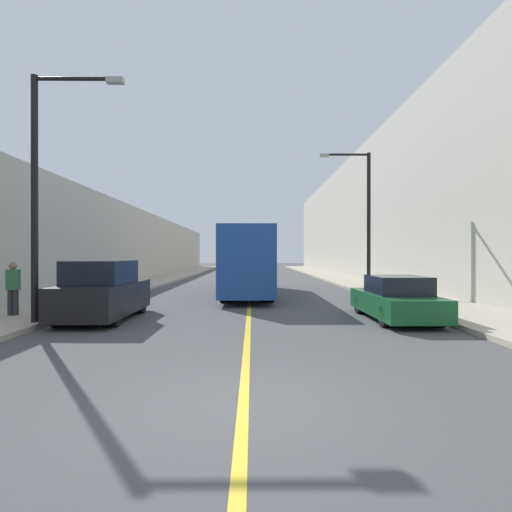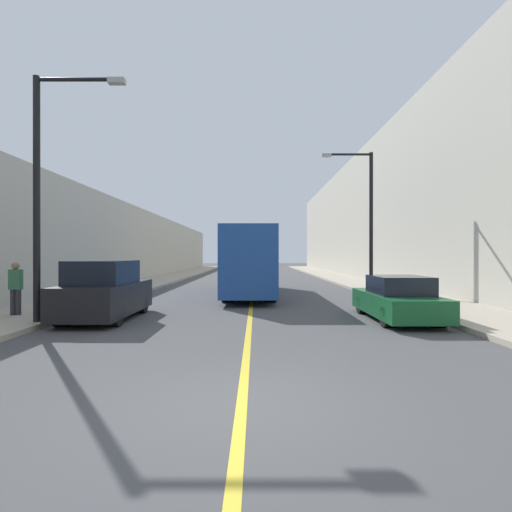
{
  "view_description": "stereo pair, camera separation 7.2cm",
  "coord_description": "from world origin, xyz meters",
  "px_view_note": "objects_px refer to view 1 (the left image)",
  "views": [
    {
      "loc": [
        0.13,
        -5.54,
        2.13
      ],
      "look_at": [
        0.3,
        13.6,
        2.09
      ],
      "focal_mm": 28.0,
      "sensor_mm": 36.0,
      "label": 1
    },
    {
      "loc": [
        0.2,
        -5.54,
        2.13
      ],
      "look_at": [
        0.3,
        13.6,
        2.09
      ],
      "focal_mm": 28.0,
      "sensor_mm": 36.0,
      "label": 2
    }
  ],
  "objects_px": {
    "bus": "(248,261)",
    "street_lamp_left": "(43,180)",
    "street_lamp_right": "(364,212)",
    "parked_suv_left": "(103,293)",
    "car_right_near": "(396,300)",
    "pedestrian": "(13,288)"
  },
  "relations": [
    {
      "from": "street_lamp_right",
      "to": "street_lamp_left",
      "type": "bearing_deg",
      "value": -142.52
    },
    {
      "from": "bus",
      "to": "parked_suv_left",
      "type": "relative_size",
      "value": 2.51
    },
    {
      "from": "street_lamp_left",
      "to": "pedestrian",
      "type": "height_order",
      "value": "street_lamp_left"
    },
    {
      "from": "car_right_near",
      "to": "parked_suv_left",
      "type": "bearing_deg",
      "value": 179.26
    },
    {
      "from": "pedestrian",
      "to": "street_lamp_right",
      "type": "bearing_deg",
      "value": 29.88
    },
    {
      "from": "parked_suv_left",
      "to": "street_lamp_right",
      "type": "height_order",
      "value": "street_lamp_right"
    },
    {
      "from": "car_right_near",
      "to": "street_lamp_left",
      "type": "relative_size",
      "value": 0.62
    },
    {
      "from": "bus",
      "to": "street_lamp_left",
      "type": "height_order",
      "value": "street_lamp_left"
    },
    {
      "from": "car_right_near",
      "to": "street_lamp_right",
      "type": "xyz_separation_m",
      "value": [
        1.22,
        8.07,
        3.75
      ]
    },
    {
      "from": "bus",
      "to": "parked_suv_left",
      "type": "bearing_deg",
      "value": -119.46
    },
    {
      "from": "parked_suv_left",
      "to": "pedestrian",
      "type": "bearing_deg",
      "value": 179.95
    },
    {
      "from": "car_right_near",
      "to": "street_lamp_left",
      "type": "bearing_deg",
      "value": -173.58
    },
    {
      "from": "bus",
      "to": "pedestrian",
      "type": "relative_size",
      "value": 6.42
    },
    {
      "from": "car_right_near",
      "to": "street_lamp_left",
      "type": "xyz_separation_m",
      "value": [
        -10.91,
        -1.23,
        3.69
      ]
    },
    {
      "from": "parked_suv_left",
      "to": "street_lamp_right",
      "type": "distance_m",
      "value": 13.91
    },
    {
      "from": "bus",
      "to": "street_lamp_right",
      "type": "bearing_deg",
      "value": -3.36
    },
    {
      "from": "bus",
      "to": "street_lamp_left",
      "type": "xyz_separation_m",
      "value": [
        -5.95,
        -9.66,
        2.52
      ]
    },
    {
      "from": "street_lamp_left",
      "to": "street_lamp_right",
      "type": "xyz_separation_m",
      "value": [
        12.13,
        9.3,
        0.06
      ]
    },
    {
      "from": "parked_suv_left",
      "to": "car_right_near",
      "type": "xyz_separation_m",
      "value": [
        9.65,
        -0.13,
        -0.24
      ]
    },
    {
      "from": "parked_suv_left",
      "to": "street_lamp_left",
      "type": "xyz_separation_m",
      "value": [
        -1.26,
        -1.35,
        3.45
      ]
    },
    {
      "from": "parked_suv_left",
      "to": "pedestrian",
      "type": "height_order",
      "value": "parked_suv_left"
    },
    {
      "from": "parked_suv_left",
      "to": "street_lamp_left",
      "type": "height_order",
      "value": "street_lamp_left"
    }
  ]
}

